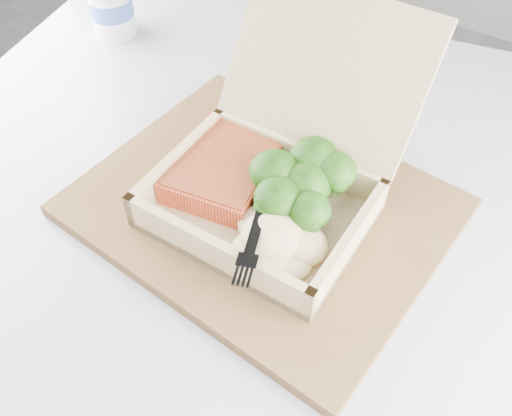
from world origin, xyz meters
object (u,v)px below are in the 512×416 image
Objects in this scene: cafe_table at (239,300)px; takeout_container at (281,161)px; paper_cup at (111,7)px; serving_tray at (262,208)px.

cafe_table is 3.80× the size of takeout_container.
cafe_table is at bearing -29.22° from paper_cup.
paper_cup is (-0.36, 0.20, 0.24)m from cafe_table.
paper_cup is at bearing 154.08° from serving_tray.
paper_cup is (-0.40, 0.16, -0.02)m from takeout_container.
takeout_container reaches higher than paper_cup.
serving_tray reaches higher than cafe_table.
cafe_table is 2.69× the size of serving_tray.
serving_tray is at bearing 23.81° from cafe_table.
cafe_table is 0.27m from takeout_container.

